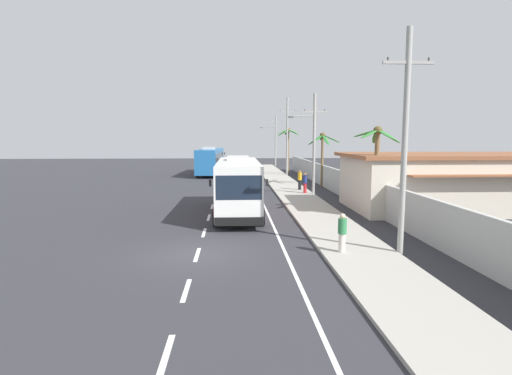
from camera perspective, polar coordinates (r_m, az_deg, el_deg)
ground_plane at (r=17.45m, az=-8.27°, el=-9.28°), size 160.00×160.00×0.00m
sidewalk_kerb at (r=27.61m, az=7.84°, el=-3.06°), size 3.20×90.00×0.14m
lane_markings at (r=31.64m, az=-1.68°, el=-1.83°), size 3.89×71.00×0.01m
boundary_wall at (r=32.21m, az=13.16°, el=0.06°), size 0.24×60.00×2.13m
coach_bus_foreground at (r=25.92m, az=-2.53°, el=0.46°), size 3.06×10.62×3.68m
coach_bus_far_lane at (r=54.06m, az=-6.45°, el=3.86°), size 3.46×12.28×3.69m
motorcycle_beside_bus at (r=35.71m, az=0.07°, el=0.25°), size 0.56×1.96×1.62m
pedestrian_near_kerb at (r=37.18m, az=6.20°, el=1.13°), size 0.36×0.36×1.79m
pedestrian_midwalk at (r=17.22m, az=12.08°, el=-6.16°), size 0.36×0.36×1.64m
pedestrian_far_walk at (r=34.97m, az=6.94°, el=0.72°), size 0.36×0.36×1.75m
utility_pole_nearest at (r=17.50m, az=20.27°, el=6.31°), size 2.06×0.24×9.22m
utility_pole_mid at (r=34.51m, az=8.07°, el=6.46°), size 3.27×0.24×8.57m
utility_pole_far at (r=52.09m, az=4.43°, el=7.31°), size 2.29×0.24×9.92m
utility_pole_distant at (r=69.78m, az=2.70°, el=6.86°), size 3.94×0.24×8.59m
palm_nearest at (r=54.05m, az=4.56°, el=6.68°), size 3.10×3.16×6.18m
palm_second at (r=41.04m, az=9.35°, el=5.82°), size 3.23×3.67×5.41m
palm_third at (r=26.19m, az=16.69°, el=4.72°), size 2.89×2.97×5.60m
roadside_building at (r=30.74m, az=26.34°, el=0.78°), size 15.02×8.05×3.81m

